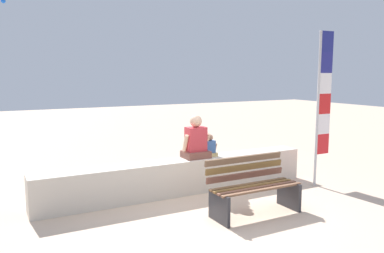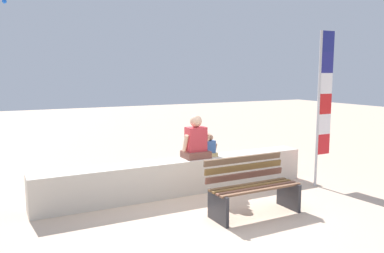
{
  "view_description": "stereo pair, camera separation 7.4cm",
  "coord_description": "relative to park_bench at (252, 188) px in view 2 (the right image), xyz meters",
  "views": [
    {
      "loc": [
        -3.07,
        -5.13,
        2.2
      ],
      "look_at": [
        0.25,
        1.16,
        1.23
      ],
      "focal_mm": 36.56,
      "sensor_mm": 36.0,
      "label": 1
    },
    {
      "loc": [
        -3.01,
        -5.17,
        2.2
      ],
      "look_at": [
        0.25,
        1.16,
        1.23
      ],
      "focal_mm": 36.56,
      "sensor_mm": 36.0,
      "label": 2
    }
  ],
  "objects": [
    {
      "name": "ground_plane",
      "position": [
        -0.55,
        0.31,
        -0.41
      ],
      "size": [
        40.0,
        40.0,
        0.0
      ],
      "primitive_type": "plane",
      "color": "#CDB095"
    },
    {
      "name": "person_adult",
      "position": [
        -0.22,
        1.49,
        0.54
      ],
      "size": [
        0.53,
        0.39,
        0.81
      ],
      "color": "brown",
      "rests_on": "seawall_ledge"
    },
    {
      "name": "person_child",
      "position": [
        0.09,
        1.5,
        0.38
      ],
      "size": [
        0.27,
        0.2,
        0.42
      ],
      "color": "tan",
      "rests_on": "seawall_ledge"
    },
    {
      "name": "flag_banner",
      "position": [
        2.12,
        0.68,
        1.28
      ],
      "size": [
        0.36,
        0.05,
        3.0
      ],
      "color": "#B7B7BC",
      "rests_on": "ground"
    },
    {
      "name": "seawall_ledge",
      "position": [
        -0.55,
        1.47,
        -0.09
      ],
      "size": [
        5.24,
        0.46,
        0.63
      ],
      "primitive_type": "cube",
      "color": "beige",
      "rests_on": "ground"
    },
    {
      "name": "park_bench",
      "position": [
        0.0,
        0.0,
        0.0
      ],
      "size": [
        1.48,
        0.62,
        0.88
      ],
      "color": "brown",
      "rests_on": "ground"
    }
  ]
}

